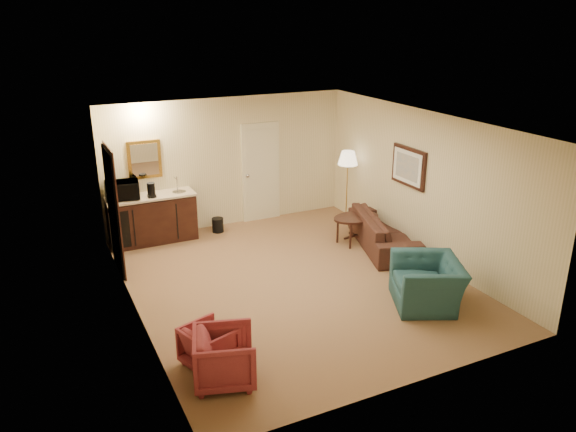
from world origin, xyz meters
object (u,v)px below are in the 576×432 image
object	(u,v)px
rose_chair_far	(209,344)
microwave	(122,188)
waste_bin	(218,225)
wetbar_cabinet	(152,219)
rose_chair_near	(225,355)
teal_armchair	(428,275)
coffee_maker	(151,190)
floor_lamp	(347,187)
sofa	(384,226)
coffee_table	(356,229)

from	to	relation	value
rose_chair_far	microwave	world-z (taller)	microwave
waste_bin	wetbar_cabinet	bearing A→B (deg)	176.83
rose_chair_near	rose_chair_far	size ratio (longest dim) A/B	1.22
teal_armchair	waste_bin	distance (m)	4.57
rose_chair_near	teal_armchair	bearing A→B (deg)	-64.68
teal_armchair	waste_bin	size ratio (longest dim) A/B	3.75
coffee_maker	floor_lamp	bearing A→B (deg)	4.39
rose_chair_far	rose_chair_near	bearing A→B (deg)	170.60
floor_lamp	teal_armchair	bearing A→B (deg)	-101.94
waste_bin	microwave	world-z (taller)	microwave
coffee_maker	rose_chair_far	bearing A→B (deg)	-81.11
wetbar_cabinet	microwave	bearing A→B (deg)	178.59
sofa	rose_chair_far	xyz separation A→B (m)	(-4.11, -2.18, -0.12)
floor_lamp	waste_bin	distance (m)	2.74
coffee_table	microwave	distance (m)	4.40
rose_chair_far	coffee_table	distance (m)	4.57
teal_armchair	rose_chair_far	xyz separation A→B (m)	(-3.42, -0.08, -0.17)
waste_bin	microwave	xyz separation A→B (m)	(-1.76, 0.08, 0.98)
coffee_table	microwave	bearing A→B (deg)	156.32
sofa	coffee_maker	distance (m)	4.35
rose_chair_near	rose_chair_far	bearing A→B (deg)	26.03
wetbar_cabinet	sofa	world-z (taller)	wetbar_cabinet
sofa	teal_armchair	bearing A→B (deg)	179.39
sofa	microwave	distance (m)	4.86
waste_bin	sofa	bearing A→B (deg)	-39.14
coffee_table	coffee_maker	distance (m)	3.89
coffee_maker	wetbar_cabinet	bearing A→B (deg)	103.11
sofa	teal_armchair	world-z (taller)	teal_armchair
waste_bin	coffee_maker	size ratio (longest dim) A/B	1.05
wetbar_cabinet	microwave	size ratio (longest dim) A/B	2.74
waste_bin	microwave	bearing A→B (deg)	177.33
wetbar_cabinet	coffee_maker	world-z (taller)	coffee_maker
rose_chair_far	coffee_maker	bearing A→B (deg)	-22.45
teal_armchair	coffee_maker	size ratio (longest dim) A/B	3.94
teal_armchair	rose_chair_near	size ratio (longest dim) A/B	1.49
wetbar_cabinet	rose_chair_far	size ratio (longest dim) A/B	2.78
rose_chair_far	coffee_table	xyz separation A→B (m)	(3.76, 2.60, -0.03)
rose_chair_far	microwave	size ratio (longest dim) A/B	0.99
teal_armchair	floor_lamp	xyz separation A→B (m)	(0.75, 3.53, 0.29)
wetbar_cabinet	rose_chair_near	bearing A→B (deg)	-93.03
rose_chair_near	waste_bin	distance (m)	4.89
wetbar_cabinet	rose_chair_far	distance (m)	4.33
coffee_maker	microwave	bearing A→B (deg)	178.31
microwave	floor_lamp	bearing A→B (deg)	-2.18
teal_armchair	rose_chair_near	bearing A→B (deg)	-57.00
sofa	waste_bin	bearing A→B (deg)	68.54
rose_chair_near	coffee_table	xyz separation A→B (m)	(3.70, 3.00, -0.10)
rose_chair_far	coffee_maker	size ratio (longest dim) A/B	2.16
floor_lamp	waste_bin	world-z (taller)	floor_lamp
sofa	floor_lamp	bearing A→B (deg)	15.66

